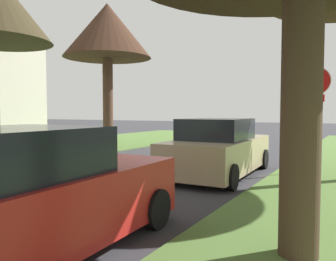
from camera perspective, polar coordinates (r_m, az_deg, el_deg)
The scene contains 4 objects.
stop_sign_far at distance 10.30m, azimuth 23.53°, elevation 5.28°, with size 0.81×0.38×2.96m.
street_tree_left_far at distance 16.98m, azimuth -10.19°, elevation 15.96°, with size 4.17×4.17×6.85m.
parked_sedan_red at distance 4.42m, azimuth -23.66°, elevation -10.61°, with size 2.09×4.47×1.57m.
parked_sedan_tan at distance 9.49m, azimuth 8.49°, elevation -3.14°, with size 2.09×4.47×1.57m.
Camera 1 is at (5.78, 2.85, 1.76)m, focal length 36.21 mm.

